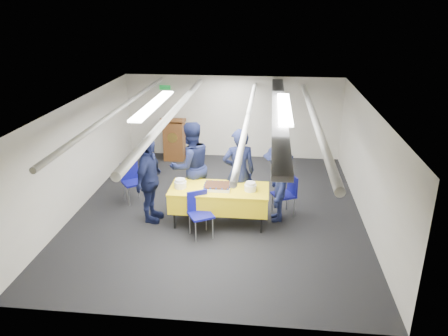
{
  "coord_description": "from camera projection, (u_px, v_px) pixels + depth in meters",
  "views": [
    {
      "loc": [
        1.01,
        -8.39,
        4.25
      ],
      "look_at": [
        0.14,
        -0.2,
        1.05
      ],
      "focal_mm": 35.0,
      "sensor_mm": 36.0,
      "label": 1
    }
  ],
  "objects": [
    {
      "name": "ground",
      "position": [
        219.0,
        210.0,
        9.41
      ],
      "size": [
        7.0,
        7.0,
        0.0
      ],
      "primitive_type": "plane",
      "color": "black",
      "rests_on": "ground"
    },
    {
      "name": "room_shell",
      "position": [
        225.0,
        124.0,
        9.13
      ],
      "size": [
        6.0,
        7.0,
        2.3
      ],
      "color": "silver",
      "rests_on": "ground"
    },
    {
      "name": "serving_table",
      "position": [
        219.0,
        198.0,
        8.66
      ],
      "size": [
        1.95,
        0.87,
        0.77
      ],
      "color": "black",
      "rests_on": "ground"
    },
    {
      "name": "sheet_cake",
      "position": [
        217.0,
        186.0,
        8.56
      ],
      "size": [
        0.53,
        0.41,
        0.09
      ],
      "color": "white",
      "rests_on": "serving_table"
    },
    {
      "name": "plate_stack_left",
      "position": [
        180.0,
        184.0,
        8.58
      ],
      "size": [
        0.24,
        0.24,
        0.18
      ],
      "color": "white",
      "rests_on": "serving_table"
    },
    {
      "name": "plate_stack_right",
      "position": [
        250.0,
        187.0,
        8.45
      ],
      "size": [
        0.23,
        0.23,
        0.17
      ],
      "color": "white",
      "rests_on": "serving_table"
    },
    {
      "name": "podium",
      "position": [
        174.0,
        138.0,
        12.17
      ],
      "size": [
        0.62,
        0.53,
        1.25
      ],
      "color": "brown",
      "rests_on": "ground"
    },
    {
      "name": "chair_near",
      "position": [
        199.0,
        209.0,
        8.25
      ],
      "size": [
        0.57,
        0.57,
        0.87
      ],
      "color": "gray",
      "rests_on": "ground"
    },
    {
      "name": "chair_right",
      "position": [
        287.0,
        191.0,
        9.04
      ],
      "size": [
        0.56,
        0.56,
        0.87
      ],
      "color": "gray",
      "rests_on": "ground"
    },
    {
      "name": "chair_left",
      "position": [
        131.0,
        178.0,
        9.7
      ],
      "size": [
        0.59,
        0.59,
        0.87
      ],
      "color": "gray",
      "rests_on": "ground"
    },
    {
      "name": "sailor_a",
      "position": [
        239.0,
        172.0,
        8.94
      ],
      "size": [
        0.77,
        0.6,
        1.86
      ],
      "primitive_type": "imported",
      "rotation": [
        0.0,
        0.0,
        3.39
      ],
      "color": "black",
      "rests_on": "ground"
    },
    {
      "name": "sailor_b",
      "position": [
        191.0,
        166.0,
        9.18
      ],
      "size": [
        1.18,
        1.13,
        1.92
      ],
      "primitive_type": "imported",
      "rotation": [
        0.0,
        0.0,
        3.75
      ],
      "color": "black",
      "rests_on": "ground"
    },
    {
      "name": "sailor_c",
      "position": [
        149.0,
        181.0,
        8.67
      ],
      "size": [
        0.57,
        1.08,
        1.75
      ],
      "primitive_type": "imported",
      "rotation": [
        0.0,
        0.0,
        1.43
      ],
      "color": "black",
      "rests_on": "ground"
    },
    {
      "name": "sailor_d",
      "position": [
        277.0,
        184.0,
        8.72
      ],
      "size": [
        0.62,
        1.04,
        1.58
      ],
      "primitive_type": "imported",
      "rotation": [
        0.0,
        0.0,
        -1.54
      ],
      "color": "black",
      "rests_on": "ground"
    }
  ]
}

